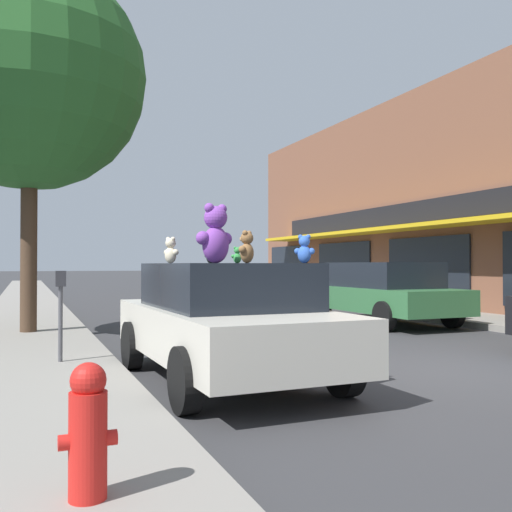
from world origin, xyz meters
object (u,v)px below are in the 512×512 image
Objects in this scene: teddy_bear_black at (211,254)px; teddy_bear_blue at (304,249)px; fire_hydrant at (88,431)px; plush_art_car at (226,319)px; parked_car_far_center at (383,291)px; parking_meter at (61,304)px; teddy_bear_giant at (215,235)px; teddy_bear_green at (237,255)px; teddy_bear_brown at (247,247)px; street_tree at (30,76)px; teddy_bear_cream at (171,251)px.

teddy_bear_blue is at bearing 147.71° from teddy_bear_black.
plush_art_car is at bearing 59.75° from fire_hydrant.
teddy_bear_black is 7.37m from parked_car_far_center.
parked_car_far_center is 8.83m from parking_meter.
parking_meter is (-7.98, -3.79, 0.12)m from parked_car_far_center.
teddy_bear_black is at bearing -144.14° from parked_car_far_center.
teddy_bear_green is at bearing -163.64° from teddy_bear_giant.
teddy_bear_brown is at bearing 88.07° from teddy_bear_green.
teddy_bear_giant is 1.51m from teddy_bear_blue.
teddy_bear_giant is 7.89m from parked_car_far_center.
teddy_bear_black is 0.81× the size of teddy_bear_blue.
fire_hydrant is at bearing -88.22° from street_tree.
teddy_bear_blue is (1.19, -1.66, -0.01)m from teddy_bear_cream.
teddy_bear_cream is 0.46× the size of fire_hydrant.
teddy_bear_cream reaches higher than teddy_bear_blue.
parking_meter is (-1.94, 1.46, 0.15)m from plush_art_car.
plush_art_car is 0.58× the size of street_tree.
teddy_bear_blue reaches higher than teddy_bear_black.
teddy_bear_cream is 0.93× the size of teddy_bear_brown.
parked_car_far_center is (5.62, 4.56, -0.80)m from teddy_bear_green.
teddy_bear_cream reaches higher than parking_meter.
parked_car_far_center is at bearing 25.39° from parking_meter.
teddy_bear_giant reaches higher than plush_art_car.
street_tree is at bearing 91.78° from fire_hydrant.
teddy_bear_green is 2.57m from parking_meter.
teddy_bear_cream is at bearing -17.37° from teddy_bear_blue.
teddy_bear_blue is 8.32m from parked_car_far_center.
parking_meter is at bearing -7.10° from teddy_bear_blue.
teddy_bear_black is 0.06× the size of parked_car_far_center.
teddy_bear_black reaches higher than parked_car_far_center.
parking_meter reaches higher than fire_hydrant.
teddy_bear_blue is at bearing 110.49° from teddy_bear_brown.
street_tree is (-1.77, 4.81, 3.66)m from teddy_bear_cream.
teddy_bear_giant is at bearing -129.93° from teddy_bear_brown.
teddy_bear_brown is (-0.08, -1.67, 0.06)m from teddy_bear_black.
teddy_bear_cream is 1.07× the size of teddy_bear_blue.
teddy_bear_black is at bearing 82.51° from plush_art_car.
plush_art_car is 1.24m from teddy_bear_cream.
street_tree is at bearing -7.98° from teddy_bear_cream.
parking_meter is (-1.96, 2.17, -0.75)m from teddy_bear_brown.
plush_art_car is 0.94× the size of parked_car_far_center.
teddy_bear_black reaches higher than fire_hydrant.
fire_hydrant is (0.28, -8.98, -4.81)m from street_tree.
fire_hydrant is at bearing -91.36° from parking_meter.
teddy_bear_giant is 0.69m from teddy_bear_black.
teddy_bear_blue reaches higher than parking_meter.
teddy_bear_giant is 2.96× the size of teddy_bear_black.
teddy_bear_giant reaches higher than fire_hydrant.
teddy_bear_blue is (0.21, -1.71, 0.05)m from teddy_bear_green.
teddy_bear_cream is at bearing 16.65° from teddy_bear_green.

